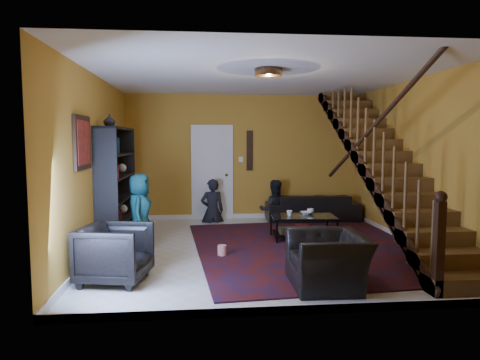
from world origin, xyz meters
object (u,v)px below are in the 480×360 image
object	(u,v)px
sofa	(312,207)
armchair_right	(328,260)
bookshelf	(117,188)
coffee_table	(303,226)
armchair_left	(115,253)

from	to	relation	value
sofa	armchair_right	world-z (taller)	armchair_right
bookshelf	coffee_table	world-z (taller)	bookshelf
sofa	armchair_left	distance (m)	5.22
armchair_right	armchair_left	bearing A→B (deg)	-97.32
coffee_table	armchair_right	bearing A→B (deg)	-97.05
bookshelf	armchair_right	bearing A→B (deg)	-40.48
bookshelf	coffee_table	size ratio (longest dim) A/B	1.69
armchair_left	bookshelf	bearing A→B (deg)	20.58
bookshelf	armchair_right	distance (m)	3.95
armchair_left	armchair_right	size ratio (longest dim) A/B	0.81
bookshelf	armchair_left	bearing A→B (deg)	-80.53
bookshelf	sofa	xyz separation A→B (m)	(3.90, 1.70, -0.67)
bookshelf	sofa	world-z (taller)	bookshelf
bookshelf	armchair_right	xyz separation A→B (m)	(2.97, -2.53, -0.64)
sofa	coffee_table	xyz separation A→B (m)	(-0.64, -1.77, -0.05)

